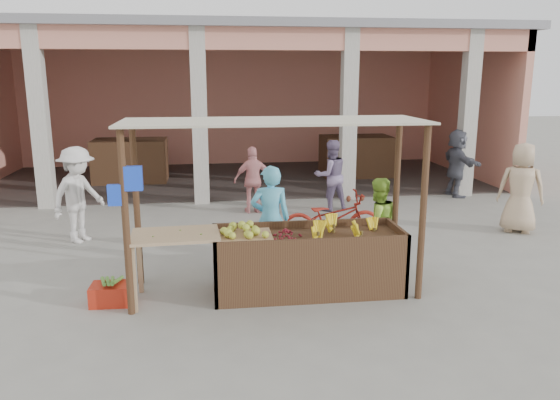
{
  "coord_description": "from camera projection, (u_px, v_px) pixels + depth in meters",
  "views": [
    {
      "loc": [
        -0.82,
        -7.08,
        2.97
      ],
      "look_at": [
        0.27,
        1.2,
        1.04
      ],
      "focal_mm": 35.0,
      "sensor_mm": 36.0,
      "label": 1
    }
  ],
  "objects": [
    {
      "name": "papaya_pile",
      "position": [
        175.0,
        225.0,
        7.14
      ],
      "size": [
        0.78,
        0.45,
        0.22
      ],
      "primitive_type": null,
      "color": "#3E812A",
      "rests_on": "side_table"
    },
    {
      "name": "side_table",
      "position": [
        176.0,
        244.0,
        7.2
      ],
      "size": [
        1.18,
        0.82,
        0.93
      ],
      "rotation": [
        0.0,
        0.0,
        0.05
      ],
      "color": "tan",
      "rests_on": "ground"
    },
    {
      "name": "banana_heap",
      "position": [
        345.0,
        229.0,
        7.5
      ],
      "size": [
        1.01,
        0.55,
        0.18
      ],
      "primitive_type": null,
      "color": "yellow",
      "rests_on": "fruit_stall"
    },
    {
      "name": "red_crate",
      "position": [
        111.0,
        294.0,
        7.21
      ],
      "size": [
        0.53,
        0.39,
        0.27
      ],
      "primitive_type": "cube",
      "rotation": [
        0.0,
        0.0,
        -0.03
      ],
      "color": "#B02412",
      "rests_on": "ground"
    },
    {
      "name": "stall_awning",
      "position": [
        270.0,
        151.0,
        7.22
      ],
      "size": [
        4.09,
        1.35,
        2.39
      ],
      "color": "#4F361F",
      "rests_on": "ground"
    },
    {
      "name": "market_building",
      "position": [
        237.0,
        84.0,
        15.63
      ],
      "size": [
        14.4,
        6.4,
        4.2
      ],
      "color": "tan",
      "rests_on": "ground"
    },
    {
      "name": "berry_heap",
      "position": [
        286.0,
        233.0,
        7.38
      ],
      "size": [
        0.44,
        0.36,
        0.14
      ],
      "primitive_type": "ellipsoid",
      "color": "maroon",
      "rests_on": "fruit_stall"
    },
    {
      "name": "plantain_bundle",
      "position": [
        110.0,
        282.0,
        7.17
      ],
      "size": [
        0.39,
        0.28,
        0.08
      ],
      "primitive_type": null,
      "color": "#4F8630",
      "rests_on": "red_crate"
    },
    {
      "name": "vendor_blue",
      "position": [
        270.0,
        216.0,
        8.26
      ],
      "size": [
        0.68,
        0.51,
        1.76
      ],
      "primitive_type": "imported",
      "rotation": [
        0.0,
        0.0,
        3.11
      ],
      "color": "#58C7EF",
      "rests_on": "ground"
    },
    {
      "name": "vendor_green",
      "position": [
        377.0,
        221.0,
        8.4
      ],
      "size": [
        0.81,
        0.59,
        1.52
      ],
      "primitive_type": "imported",
      "rotation": [
        0.0,
        0.0,
        3.39
      ],
      "color": "#A1D641",
      "rests_on": "ground"
    },
    {
      "name": "fruit_stall",
      "position": [
        307.0,
        264.0,
        7.58
      ],
      "size": [
        2.6,
        0.95,
        0.8
      ],
      "primitive_type": "cube",
      "color": "#4F361F",
      "rests_on": "ground"
    },
    {
      "name": "ground",
      "position": [
        272.0,
        292.0,
        7.61
      ],
      "size": [
        60.0,
        60.0,
        0.0
      ],
      "primitive_type": "plane",
      "color": "gray",
      "rests_on": "ground"
    },
    {
      "name": "shopper_a",
      "position": [
        78.0,
        191.0,
        9.73
      ],
      "size": [
        1.17,
        1.33,
        1.87
      ],
      "primitive_type": "imported",
      "rotation": [
        0.0,
        0.0,
        0.98
      ],
      "color": "silver",
      "rests_on": "ground"
    },
    {
      "name": "shopper_d",
      "position": [
        457.0,
        161.0,
        13.45
      ],
      "size": [
        0.73,
        1.65,
        1.76
      ],
      "primitive_type": "imported",
      "rotation": [
        0.0,
        0.0,
        1.61
      ],
      "color": "#545561",
      "rests_on": "ground"
    },
    {
      "name": "melon_tray",
      "position": [
        244.0,
        233.0,
        7.33
      ],
      "size": [
        0.75,
        0.65,
        0.2
      ],
      "color": "#A67C55",
      "rests_on": "fruit_stall"
    },
    {
      "name": "shopper_f",
      "position": [
        331.0,
        172.0,
        12.04
      ],
      "size": [
        0.92,
        0.64,
        1.72
      ],
      "primitive_type": "imported",
      "rotation": [
        0.0,
        0.0,
        3.35
      ],
      "color": "slate",
      "rests_on": "ground"
    },
    {
      "name": "shopper_c",
      "position": [
        521.0,
        183.0,
        10.33
      ],
      "size": [
        1.1,
        0.99,
        1.91
      ],
      "primitive_type": "imported",
      "rotation": [
        0.0,
        0.0,
        2.61
      ],
      "color": "tan",
      "rests_on": "ground"
    },
    {
      "name": "motorcycle",
      "position": [
        331.0,
        218.0,
        9.61
      ],
      "size": [
        0.72,
        1.93,
        1.0
      ],
      "primitive_type": "imported",
      "rotation": [
        0.0,
        0.0,
        1.6
      ],
      "color": "maroon",
      "rests_on": "ground"
    },
    {
      "name": "produce_sacks",
      "position": [
        356.0,
        189.0,
        12.99
      ],
      "size": [
        0.78,
        0.48,
        0.59
      ],
      "color": "maroon",
      "rests_on": "ground"
    },
    {
      "name": "shopper_b",
      "position": [
        253.0,
        178.0,
        11.84
      ],
      "size": [
        0.98,
        0.62,
        1.55
      ],
      "primitive_type": "imported",
      "rotation": [
        0.0,
        0.0,
        3.29
      ],
      "color": "pink",
      "rests_on": "ground"
    }
  ]
}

